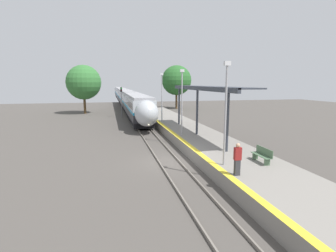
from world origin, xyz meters
The scene contains 14 objects.
ground_plane centered at (0.00, 0.00, 0.00)m, with size 120.00×120.00×0.00m, color #4C4742.
rail_left centered at (-0.72, 0.00, 0.07)m, with size 0.08×90.00×0.15m, color slate.
rail_right centered at (0.72, 0.00, 0.07)m, with size 0.08×90.00×0.15m, color slate.
train centered at (0.00, 50.62, 2.22)m, with size 2.76×83.17×3.89m.
platform_right centered at (4.02, 0.00, 0.44)m, with size 4.71×64.00×0.89m.
platform_bench centered at (4.84, -4.01, 1.35)m, with size 0.44×1.68×0.89m.
person_waiting centered at (2.30, -5.72, 1.76)m, with size 0.36×0.22×1.70m.
railway_signal centered at (-2.00, 24.94, 2.96)m, with size 0.28×0.28×4.90m.
lamppost_near centered at (2.38, -3.96, 4.21)m, with size 0.36×0.20×5.88m.
lamppost_mid centered at (2.38, 5.07, 4.21)m, with size 0.36×0.20×5.88m.
lamppost_far centered at (2.38, 14.10, 4.21)m, with size 0.36×0.20×5.88m.
station_canopy centered at (4.42, 5.11, 4.96)m, with size 2.02×15.61×4.40m.
background_tree_left centered at (-8.28, 32.34, 5.64)m, with size 6.19×6.19×8.75m.
background_tree_right centered at (10.32, 37.44, 6.09)m, with size 6.33×6.33×9.27m.
Camera 1 is at (-4.02, -17.52, 5.60)m, focal length 28.00 mm.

